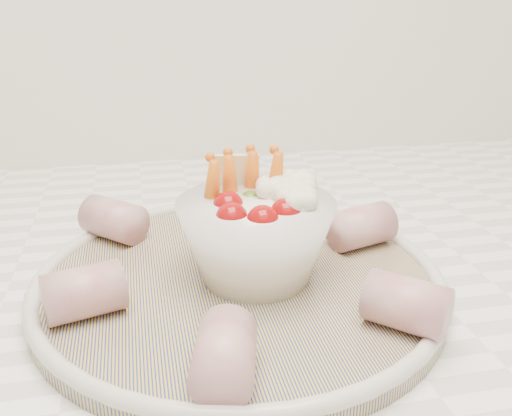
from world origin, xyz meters
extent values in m
cube|color=white|center=(0.00, 1.45, 0.90)|extent=(2.04, 0.62, 0.04)
cylinder|color=navy|center=(0.07, 1.38, 0.93)|extent=(0.33, 0.33, 0.01)
torus|color=silver|center=(0.07, 1.38, 0.94)|extent=(0.33, 0.33, 0.01)
sphere|color=#93090A|center=(0.06, 1.35, 1.00)|extent=(0.02, 0.02, 0.02)
sphere|color=#93090A|center=(0.08, 1.34, 1.00)|extent=(0.02, 0.02, 0.02)
sphere|color=#93090A|center=(0.10, 1.35, 1.00)|extent=(0.02, 0.02, 0.02)
sphere|color=#93090A|center=(0.06, 1.37, 1.00)|extent=(0.02, 0.02, 0.02)
sphere|color=#426421|center=(0.08, 1.39, 0.99)|extent=(0.02, 0.02, 0.02)
cone|color=orange|center=(0.07, 1.40, 1.00)|extent=(0.02, 0.03, 0.06)
cone|color=orange|center=(0.09, 1.41, 1.00)|extent=(0.02, 0.03, 0.06)
cone|color=orange|center=(0.11, 1.40, 1.00)|extent=(0.02, 0.03, 0.06)
cone|color=orange|center=(0.05, 1.39, 1.00)|extent=(0.02, 0.03, 0.06)
sphere|color=white|center=(0.12, 1.38, 1.00)|extent=(0.03, 0.03, 0.03)
sphere|color=white|center=(0.11, 1.36, 1.00)|extent=(0.03, 0.03, 0.03)
sphere|color=white|center=(0.12, 1.40, 1.00)|extent=(0.03, 0.03, 0.03)
sphere|color=white|center=(0.10, 1.38, 1.00)|extent=(0.03, 0.03, 0.03)
cube|color=#F3EEBD|center=(0.08, 1.41, 1.01)|extent=(0.04, 0.02, 0.04)
cylinder|color=#A74C59|center=(0.19, 1.41, 0.95)|extent=(0.06, 0.05, 0.04)
cylinder|color=#A74C59|center=(0.10, 1.50, 0.95)|extent=(0.05, 0.06, 0.04)
cylinder|color=#A74C59|center=(-0.03, 1.47, 0.95)|extent=(0.06, 0.06, 0.04)
cylinder|color=#A74C59|center=(-0.04, 1.34, 0.95)|extent=(0.06, 0.05, 0.04)
cylinder|color=#A74C59|center=(0.04, 1.25, 0.95)|extent=(0.05, 0.06, 0.04)
cylinder|color=#A74C59|center=(0.17, 1.28, 0.95)|extent=(0.06, 0.06, 0.04)
camera|label=1|loc=(0.00, 0.98, 1.16)|focal=40.00mm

